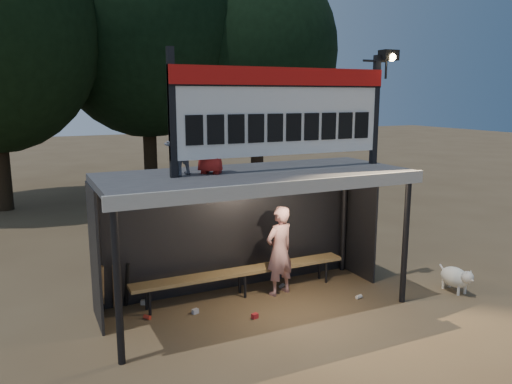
% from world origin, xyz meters
% --- Properties ---
extents(ground, '(80.00, 80.00, 0.00)m').
position_xyz_m(ground, '(0.00, 0.00, 0.00)').
color(ground, brown).
rests_on(ground, ground).
extents(player, '(0.67, 0.53, 1.62)m').
position_xyz_m(player, '(0.63, 0.33, 0.81)').
color(player, silver).
rests_on(player, ground).
extents(child_a, '(0.57, 0.53, 0.94)m').
position_xyz_m(child_a, '(-1.26, 0.13, 2.79)').
color(child_a, slate).
rests_on(child_a, dugout_shelter).
extents(child_b, '(0.64, 0.62, 1.11)m').
position_xyz_m(child_b, '(-0.72, 0.13, 2.88)').
color(child_b, maroon).
rests_on(child_b, dugout_shelter).
extents(dugout_shelter, '(5.10, 2.08, 2.32)m').
position_xyz_m(dugout_shelter, '(0.00, 0.24, 1.85)').
color(dugout_shelter, '#3A3A3D').
rests_on(dugout_shelter, ground).
extents(scoreboard_assembly, '(4.10, 0.27, 1.99)m').
position_xyz_m(scoreboard_assembly, '(0.56, -0.01, 3.32)').
color(scoreboard_assembly, black).
rests_on(scoreboard_assembly, dugout_shelter).
extents(bench, '(4.00, 0.35, 0.48)m').
position_xyz_m(bench, '(0.00, 0.55, 0.43)').
color(bench, olive).
rests_on(bench, ground).
extents(tree_mid, '(7.22, 7.22, 10.36)m').
position_xyz_m(tree_mid, '(1.00, 11.50, 6.17)').
color(tree_mid, black).
rests_on(tree_mid, ground).
extents(tree_right, '(6.08, 6.08, 8.72)m').
position_xyz_m(tree_right, '(5.00, 10.50, 5.19)').
color(tree_right, '#322116').
rests_on(tree_right, ground).
extents(dog, '(0.36, 0.81, 0.49)m').
position_xyz_m(dog, '(3.59, -0.97, 0.28)').
color(dog, white).
rests_on(dog, ground).
extents(bats, '(0.47, 0.33, 0.84)m').
position_xyz_m(bats, '(-2.18, 0.82, 0.43)').
color(bats, olive).
rests_on(bats, ground).
extents(litter, '(3.71, 1.46, 0.08)m').
position_xyz_m(litter, '(-0.37, 0.17, 0.04)').
color(litter, red).
rests_on(litter, ground).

